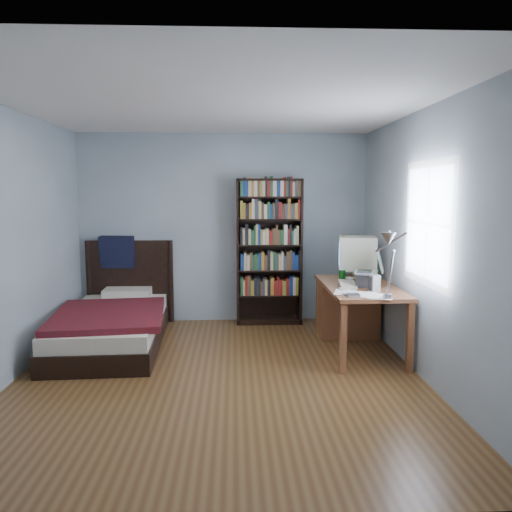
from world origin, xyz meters
The scene contains 14 objects.
room centered at (0.03, 0.00, 1.25)m, with size 4.20×4.24×2.50m.
desk centered at (1.51, 1.12, 0.41)m, with size 0.75×1.48×0.73m.
crt_monitor centered at (1.58, 1.20, 1.01)m, with size 0.50×0.46×0.49m.
laptop centered at (1.57, 0.63, 0.84)m, with size 0.39×0.37×0.38m.
desk_lamp centered at (1.46, -0.40, 1.28)m, with size 0.26×0.57×0.68m.
keyboard centered at (1.36, 0.68, 0.75)m, with size 0.17×0.44×0.03m, color beige.
speaker centered at (1.56, 0.33, 0.82)m, with size 0.09×0.09×0.17m, color gray.
soda_can centered at (1.37, 0.97, 0.79)m, with size 0.07×0.07×0.13m, color #06330A.
mouse centered at (1.47, 1.02, 0.75)m, with size 0.07×0.11×0.04m, color silver.
phone_silver centered at (1.25, 0.44, 0.74)m, with size 0.05×0.10×0.02m, color silver.
phone_grey centered at (1.23, 0.19, 0.74)m, with size 0.04×0.09×0.02m, color gray.
external_drive centered at (1.29, 0.11, 0.74)m, with size 0.11×0.11×0.02m, color gray.
bookshelf centered at (0.60, 1.94, 0.96)m, with size 0.86×0.30×1.91m.
bed centered at (-1.24, 1.12, 0.25)m, with size 1.30×2.21×1.16m.
Camera 1 is at (0.15, -4.56, 1.73)m, focal length 35.00 mm.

